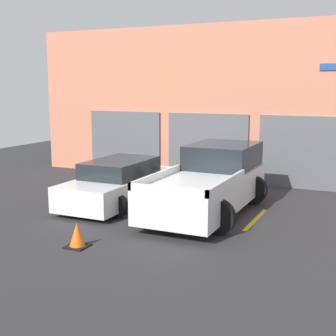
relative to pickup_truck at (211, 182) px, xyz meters
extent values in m
plane|color=#2D2D30|center=(-1.39, 1.10, -0.84)|extent=(28.00, 28.00, 0.00)
cube|color=#D17A5B|center=(-1.39, 4.40, 2.01)|extent=(14.89, 0.60, 5.69)
cube|color=#595B60|center=(-5.09, 4.06, 0.41)|extent=(3.10, 0.08, 2.49)
cube|color=#595B60|center=(-1.59, 4.06, 0.41)|extent=(3.10, 0.08, 2.49)
cube|color=#595B60|center=(1.91, 4.06, 0.41)|extent=(3.10, 0.08, 2.49)
cube|color=#1E4799|center=(2.70, 4.07, 3.25)|extent=(0.90, 0.03, 0.22)
cube|color=white|center=(0.00, -0.32, -0.18)|extent=(1.97, 5.19, 0.85)
cube|color=#1E2328|center=(0.00, 1.10, 0.60)|extent=(1.81, 2.33, 0.70)
cube|color=white|center=(-0.95, -1.49, 0.34)|extent=(0.08, 2.85, 0.18)
cube|color=white|center=(0.95, -1.49, 0.34)|extent=(0.08, 2.85, 0.18)
cube|color=white|center=(0.00, -2.88, 0.34)|extent=(1.97, 0.08, 0.18)
cylinder|color=black|center=(-0.88, 1.28, -0.41)|extent=(0.86, 0.22, 0.86)
cylinder|color=black|center=(0.88, 1.28, -0.41)|extent=(0.86, 0.22, 0.86)
cylinder|color=black|center=(-0.88, -1.93, -0.41)|extent=(0.86, 0.22, 0.86)
cylinder|color=black|center=(0.88, -1.93, -0.41)|extent=(0.86, 0.22, 0.86)
cube|color=white|center=(-2.78, -0.32, -0.35)|extent=(1.72, 4.37, 0.70)
cube|color=#1E2328|center=(-2.78, -0.22, 0.24)|extent=(1.51, 2.40, 0.47)
cylinder|color=black|center=(-3.53, 1.03, -0.53)|extent=(0.62, 0.22, 0.62)
cylinder|color=black|center=(-2.03, 1.03, -0.53)|extent=(0.62, 0.22, 0.62)
cylinder|color=black|center=(-3.53, -1.68, -0.53)|extent=(0.62, 0.22, 0.62)
cylinder|color=black|center=(-2.03, -1.68, -0.53)|extent=(0.62, 0.22, 0.62)
cube|color=gold|center=(-4.18, -0.32, -0.83)|extent=(0.12, 2.20, 0.01)
cube|color=gold|center=(-1.39, -0.32, -0.83)|extent=(0.12, 2.20, 0.01)
cube|color=gold|center=(1.39, -0.32, -0.83)|extent=(0.12, 2.20, 0.01)
cube|color=black|center=(-1.61, -4.07, -0.82)|extent=(0.47, 0.47, 0.03)
cone|color=orange|center=(-1.61, -4.07, -0.56)|extent=(0.36, 0.36, 0.55)
camera|label=1|loc=(4.29, -12.11, 2.62)|focal=50.00mm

